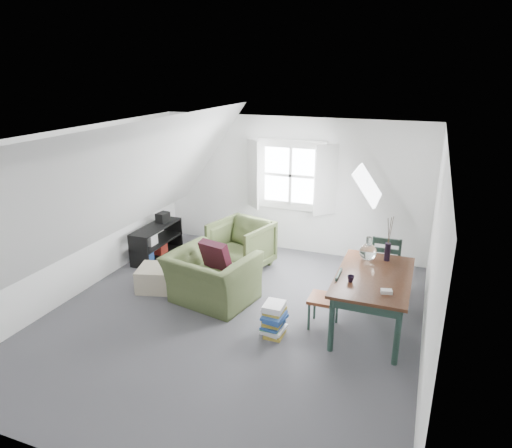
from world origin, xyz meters
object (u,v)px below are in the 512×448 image
at_px(dining_chair_far, 386,264).
at_px(dining_chair_near, 326,298).
at_px(ottoman, 157,278).
at_px(magazine_stack, 274,320).
at_px(armchair_near, 213,301).
at_px(armchair_far, 241,267).
at_px(dining_table, 373,282).
at_px(media_shelf, 156,244).

relative_size(dining_chair_far, dining_chair_near, 1.21).
bearing_deg(ottoman, dining_chair_near, -3.26).
height_order(dining_chair_far, magazine_stack, dining_chair_far).
relative_size(armchair_near, dining_chair_near, 1.44).
height_order(armchair_far, ottoman, armchair_far).
bearing_deg(dining_table, armchair_near, 179.14).
xyz_separation_m(armchair_far, media_shelf, (-1.63, -0.16, 0.27)).
bearing_deg(armchair_far, media_shelf, -158.66).
bearing_deg(armchair_far, dining_chair_near, -21.74).
distance_m(armchair_far, dining_chair_far, 2.49).
relative_size(dining_chair_far, magazine_stack, 2.25).
height_order(armchair_far, magazine_stack, magazine_stack).
height_order(dining_table, dining_chair_near, dining_chair_near).
distance_m(dining_chair_near, media_shelf, 3.64).
xyz_separation_m(armchair_near, magazine_stack, (1.15, -0.52, 0.22)).
height_order(dining_chair_near, media_shelf, dining_chair_near).
xyz_separation_m(ottoman, dining_table, (3.30, 0.03, 0.50)).
bearing_deg(armchair_far, armchair_near, -71.18).
relative_size(ottoman, media_shelf, 0.46).
bearing_deg(dining_chair_far, media_shelf, -7.75).
relative_size(dining_chair_near, media_shelf, 0.70).
distance_m(armchair_near, dining_chair_far, 2.66).
height_order(ottoman, dining_chair_near, dining_chair_near).
xyz_separation_m(dining_chair_far, magazine_stack, (-1.21, -1.65, -0.30)).
relative_size(armchair_near, dining_chair_far, 1.19).
bearing_deg(armchair_far, dining_chair_far, 11.89).
distance_m(ottoman, media_shelf, 1.27).
xyz_separation_m(dining_chair_far, media_shelf, (-4.05, 0.00, -0.25)).
distance_m(armchair_near, media_shelf, 2.05).
bearing_deg(armchair_near, dining_chair_near, -171.53).
bearing_deg(armchair_near, media_shelf, -22.22).
xyz_separation_m(media_shelf, magazine_stack, (2.85, -1.65, -0.05)).
relative_size(armchair_near, dining_table, 0.76).
bearing_deg(dining_table, media_shelf, 162.28).
xyz_separation_m(armchair_far, ottoman, (-0.93, -1.22, 0.18)).
relative_size(dining_chair_near, magazine_stack, 1.87).
distance_m(armchair_far, ottoman, 1.55).
distance_m(ottoman, dining_chair_near, 2.75).
height_order(dining_chair_far, dining_chair_near, dining_chair_far).
bearing_deg(media_shelf, dining_chair_far, -3.96).
relative_size(armchair_near, ottoman, 2.18).
relative_size(dining_chair_far, media_shelf, 0.85).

